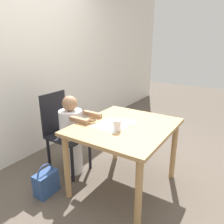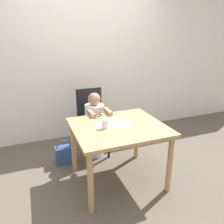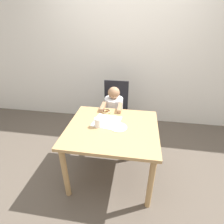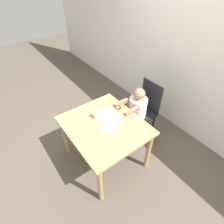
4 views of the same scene
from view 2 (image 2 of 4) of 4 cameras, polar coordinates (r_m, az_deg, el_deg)
ground_plane at (r=2.81m, az=1.52°, el=-17.15°), size 12.00×12.00×0.00m
wall_back at (r=3.66m, az=-7.37°, el=12.65°), size 8.00×0.05×2.50m
dining_table at (r=2.49m, az=1.65°, el=-5.72°), size 1.02×0.90×0.72m
chair at (r=3.20m, az=-5.16°, el=-2.53°), size 0.38×0.44×0.95m
child_figure at (r=3.08m, az=-4.46°, el=-3.63°), size 0.27×0.47×0.95m
donut at (r=2.68m, az=-3.45°, el=-1.09°), size 0.11×0.11×0.04m
napkin at (r=2.52m, az=-1.06°, el=-2.86°), size 0.34×0.34×0.00m
handbag at (r=3.11m, az=-12.30°, el=-10.76°), size 0.24×0.14×0.34m
cup at (r=2.37m, az=-1.83°, el=-3.00°), size 0.08×0.08×0.11m
plate at (r=2.48m, az=3.04°, el=-3.19°), size 0.19×0.19×0.01m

